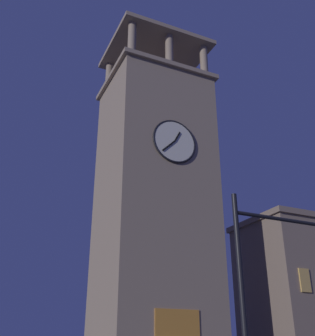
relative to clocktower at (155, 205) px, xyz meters
name	(u,v)px	position (x,y,z in m)	size (l,w,h in m)	color
clocktower	(155,205)	(0.00, 0.00, 0.00)	(8.78, 7.81, 30.20)	gray
traffic_signal_near	(272,265)	(4.61, 18.75, -8.32)	(3.75, 0.41, 5.98)	black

